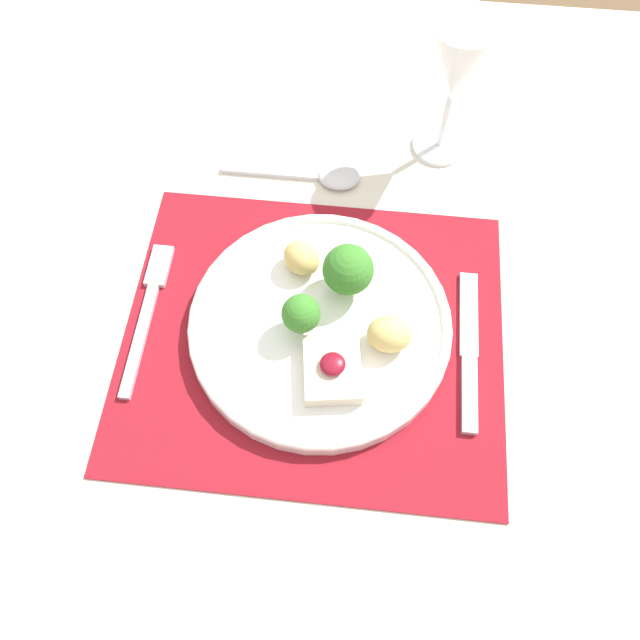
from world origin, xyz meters
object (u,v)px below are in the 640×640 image
Objects in this scene: dinner_plate at (323,320)px; fork at (149,306)px; wine_glass_near at (457,67)px; knife at (469,360)px; spoon at (325,176)px.

dinner_plate is 1.50× the size of fork.
fork is at bearing -139.10° from wine_glass_near.
wine_glass_near reaches higher than knife.
spoon is at bearing 127.43° from knife.
dinner_plate reaches higher than fork.
knife reaches higher than fork.
dinner_plate is 1.63× the size of spoon.
fork is at bearing 175.77° from knife.
knife is (0.16, -0.02, -0.01)m from dinner_plate.
wine_glass_near is (0.32, 0.28, 0.12)m from fork.
spoon is (0.18, 0.21, 0.00)m from fork.
wine_glass_near reaches higher than fork.
wine_glass_near is at bearing 41.50° from fork.
knife is 0.33m from wine_glass_near.
wine_glass_near is at bearing 22.89° from spoon.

